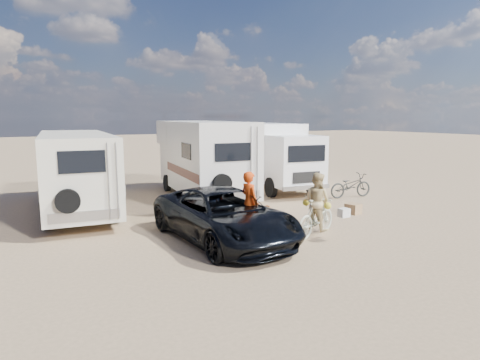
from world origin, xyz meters
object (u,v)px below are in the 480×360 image
bike_man (249,222)px  rider_woman (317,208)px  box_truck (274,157)px  cooler (207,223)px  rv_left (76,173)px  dark_suv (224,215)px  rider_man (249,208)px  rv_main (203,160)px  bike_woman (316,217)px  crate (353,209)px  bike_parked (351,186)px

bike_man → rider_woman: (1.81, -0.68, 0.36)m
box_truck → cooler: box_truck is taller
rv_left → bike_man: 7.01m
rider_woman → rv_left: bearing=19.9°
dark_suv → rider_woman: bearing=-21.5°
rider_man → rider_woman: bearing=-118.8°
bike_man → cooler: size_ratio=3.43×
rv_main → rider_man: (-1.34, -6.13, -0.73)m
box_truck → bike_woman: size_ratio=3.31×
bike_man → rider_man: (0.00, 0.00, 0.39)m
rider_woman → cooler: rider_woman is taller
rv_main → box_truck: (3.73, 0.28, -0.06)m
rv_main → rider_man: bearing=-95.9°
bike_man → crate: bike_man is taller
box_truck → dark_suv: 8.55m
box_truck → bike_man: size_ratio=3.39×
rv_left → bike_man: (3.66, -5.91, -0.93)m
rider_man → cooler: 1.66m
rv_left → box_truck: box_truck is taller
rv_main → bike_man: 6.37m
rv_main → cooler: rv_main is taller
bike_parked → cooler: bearing=111.1°
bike_man → rider_man: 0.39m
bike_parked → cooler: size_ratio=3.76×
bike_man → box_truck: bearing=-46.5°
bike_parked → rider_woman: bearing=135.5°
cooler → bike_woman: bearing=-55.6°
box_truck → dark_suv: box_truck is taller
rv_main → bike_woman: (0.47, -6.81, -1.04)m
bike_man → bike_parked: bike_parked is taller
rv_main → rider_woman: rv_main is taller
rider_woman → dark_suv: bearing=51.9°
dark_suv → bike_parked: size_ratio=2.65×
cooler → rv_main: bearing=51.6°
bike_man → rv_main: bearing=-20.5°
rider_woman → bike_man: bearing=49.6°
rv_main → bike_woman: size_ratio=3.76×
bike_woman → crate: bearing=-82.2°
rider_woman → bike_parked: 6.23m
rv_main → rider_man: size_ratio=3.97×
cooler → rider_man: bearing=-80.3°
rv_main → bike_man: size_ratio=3.85×
crate → cooler: bearing=174.2°
rv_main → cooler: size_ratio=13.22×
dark_suv → crate: dark_suv is taller
rider_man → rv_main: bearing=-20.5°
rv_main → rider_woman: size_ratio=4.14×
rv_main → rider_man: 6.32m
box_truck → bike_parked: (1.68, -3.30, -1.02)m
rv_left → bike_parked: (10.40, -2.81, -0.89)m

